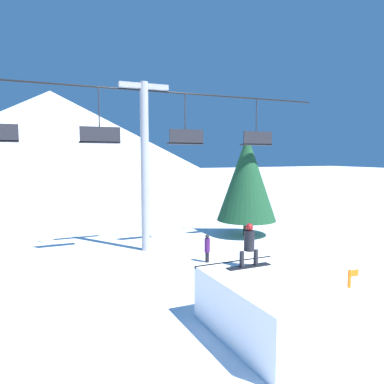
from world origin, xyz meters
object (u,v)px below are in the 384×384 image
(pine_tree_near, at_px, (247,178))
(snowboarder, at_px, (249,246))
(trail_marker, at_px, (349,288))
(distant_skier, at_px, (207,247))
(snow_ramp, at_px, (272,308))

(pine_tree_near, bearing_deg, snowboarder, -122.51)
(trail_marker, bearing_deg, distant_skier, 104.66)
(snow_ramp, relative_size, trail_marker, 3.10)
(trail_marker, bearing_deg, pine_tree_near, 74.06)
(snow_ramp, distance_m, pine_tree_near, 12.44)
(distant_skier, bearing_deg, snow_ramp, -102.87)
(trail_marker, distance_m, distant_skier, 6.43)
(snow_ramp, bearing_deg, snowboarder, 86.65)
(snow_ramp, distance_m, distant_skier, 6.78)
(pine_tree_near, relative_size, distant_skier, 4.71)
(snow_ramp, distance_m, snowboarder, 1.80)
(snowboarder, relative_size, distant_skier, 1.09)
(snow_ramp, bearing_deg, trail_marker, 7.03)
(pine_tree_near, relative_size, trail_marker, 4.73)
(snow_ramp, bearing_deg, pine_tree_near, 60.21)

